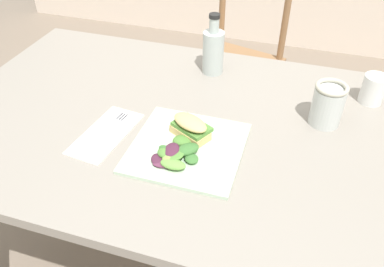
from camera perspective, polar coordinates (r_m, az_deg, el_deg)
name	(u,v)px	position (r m, az deg, el deg)	size (l,w,h in m)	color
dining_table	(179,152)	(1.17, -1.90, -2.67)	(1.34, 0.86, 0.74)	gray
chair_wooden_far	(237,61)	(2.00, 6.57, 10.42)	(0.49, 0.49, 0.87)	#8E6642
plate_lunch	(187,148)	(0.99, -0.69, -2.06)	(0.28, 0.28, 0.01)	beige
sandwich_half_front	(191,127)	(1.00, -0.22, 0.95)	(0.12, 0.10, 0.06)	#DBB270
salad_mixed_greens	(175,153)	(0.95, -2.46, -2.88)	(0.13, 0.14, 0.03)	#6B9E47
napkin_folded	(106,134)	(1.06, -12.45, -0.01)	(0.11, 0.23, 0.00)	silver
fork_on_napkin	(110,129)	(1.07, -11.93, 0.66)	(0.05, 0.19, 0.00)	silver
bottle_cold_brew	(213,53)	(1.28, 3.11, 11.61)	(0.07, 0.07, 0.20)	black
mason_jar_iced_tea	(327,106)	(1.11, 19.14, 3.77)	(0.09, 0.09, 0.12)	#995623
cup_extra_side	(373,89)	(1.26, 24.93, 5.89)	(0.07, 0.07, 0.09)	white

